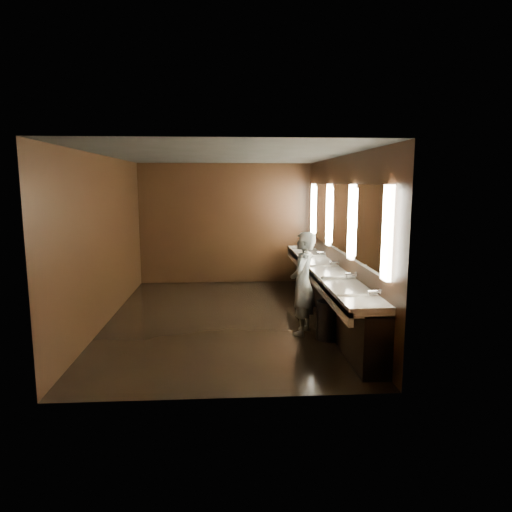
{
  "coord_description": "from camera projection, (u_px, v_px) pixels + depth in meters",
  "views": [
    {
      "loc": [
        0.06,
        -7.72,
        2.34
      ],
      "look_at": [
        0.54,
        0.0,
        1.1
      ],
      "focal_mm": 32.0,
      "sensor_mm": 36.0,
      "label": 1
    }
  ],
  "objects": [
    {
      "name": "ceiling",
      "position": [
        223.0,
        155.0,
        7.53
      ],
      "size": [
        4.0,
        6.0,
        0.02
      ],
      "primitive_type": "cube",
      "color": "#2D2D2B",
      "rests_on": "wall_back"
    },
    {
      "name": "trash_bin",
      "position": [
        329.0,
        320.0,
        6.9
      ],
      "size": [
        0.5,
        0.5,
        0.59
      ],
      "primitive_type": "cylinder",
      "rotation": [
        0.0,
        0.0,
        0.42
      ],
      "color": "black",
      "rests_on": "floor"
    },
    {
      "name": "wall_front",
      "position": [
        222.0,
        274.0,
        4.8
      ],
      "size": [
        4.0,
        0.02,
        2.8
      ],
      "primitive_type": "cube",
      "color": "black",
      "rests_on": "floor"
    },
    {
      "name": "wall_right",
      "position": [
        340.0,
        238.0,
        7.88
      ],
      "size": [
        0.02,
        6.0,
        2.8
      ],
      "primitive_type": "cube",
      "color": "black",
      "rests_on": "floor"
    },
    {
      "name": "wall_left",
      "position": [
        105.0,
        240.0,
        7.63
      ],
      "size": [
        0.02,
        6.0,
        2.8
      ],
      "primitive_type": "cube",
      "color": "black",
      "rests_on": "floor"
    },
    {
      "name": "floor",
      "position": [
        225.0,
        319.0,
        7.97
      ],
      "size": [
        6.0,
        6.0,
        0.0
      ],
      "primitive_type": "plane",
      "color": "black",
      "rests_on": "ground"
    },
    {
      "name": "wall_back",
      "position": [
        225.0,
        224.0,
        10.71
      ],
      "size": [
        4.0,
        0.02,
        2.8
      ],
      "primitive_type": "cube",
      "color": "black",
      "rests_on": "floor"
    },
    {
      "name": "person",
      "position": [
        303.0,
        283.0,
        7.07
      ],
      "size": [
        0.59,
        0.69,
        1.61
      ],
      "primitive_type": "imported",
      "rotation": [
        0.0,
        0.0,
        -1.98
      ],
      "color": "#80A7BF",
      "rests_on": "floor"
    },
    {
      "name": "mirror_band",
      "position": [
        340.0,
        218.0,
        7.82
      ],
      "size": [
        0.06,
        5.03,
        1.15
      ],
      "color": "white",
      "rests_on": "wall_right"
    },
    {
      "name": "sink_counter",
      "position": [
        327.0,
        289.0,
        8.01
      ],
      "size": [
        0.55,
        5.4,
        1.01
      ],
      "color": "black",
      "rests_on": "floor"
    }
  ]
}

